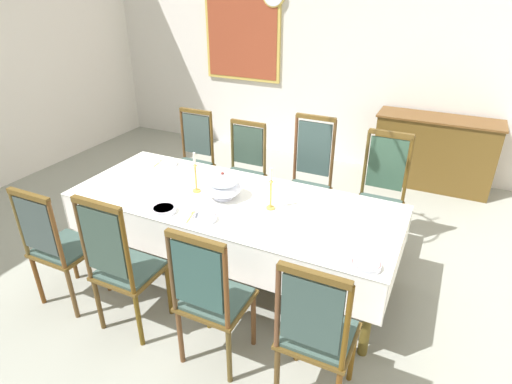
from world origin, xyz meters
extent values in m
cube|color=gray|center=(0.00, 0.00, -0.02)|extent=(7.03, 5.84, 0.04)
cube|color=silver|center=(0.00, 2.96, 1.77)|extent=(7.03, 0.08, 3.54)
cylinder|color=brown|center=(-1.28, -0.46, 0.35)|extent=(0.07, 0.07, 0.71)
cylinder|color=brown|center=(1.28, -0.46, 0.35)|extent=(0.07, 0.07, 0.71)
cylinder|color=brown|center=(-1.28, 0.42, 0.35)|extent=(0.07, 0.07, 0.71)
cylinder|color=brown|center=(1.28, 0.42, 0.35)|extent=(0.07, 0.07, 0.71)
cube|color=brown|center=(0.00, -0.02, 0.67)|extent=(2.65, 0.96, 0.08)
cube|color=brown|center=(0.00, -0.02, 0.72)|extent=(2.77, 1.08, 0.03)
cube|color=white|center=(0.00, -0.02, 0.74)|extent=(2.79, 1.10, 0.00)
cube|color=white|center=(0.00, -0.57, 0.56)|extent=(2.79, 0.00, 0.35)
cube|color=white|center=(0.00, 0.52, 0.56)|extent=(2.79, 0.00, 0.35)
cube|color=white|center=(-1.39, -0.02, 0.56)|extent=(0.00, 1.10, 0.35)
cube|color=white|center=(1.39, -0.02, 0.56)|extent=(0.00, 1.10, 0.35)
cylinder|color=brown|center=(-1.23, -0.72, 0.23)|extent=(0.04, 0.04, 0.47)
cylinder|color=brown|center=(-0.85, -0.72, 0.23)|extent=(0.04, 0.04, 0.47)
cylinder|color=brown|center=(-1.23, -1.08, 0.23)|extent=(0.04, 0.04, 0.47)
cylinder|color=brown|center=(-0.85, -1.08, 0.23)|extent=(0.04, 0.04, 0.47)
cube|color=brown|center=(-1.04, -0.90, 0.48)|extent=(0.44, 0.42, 0.03)
cube|color=#354A44|center=(-1.04, -0.90, 0.50)|extent=(0.40, 0.38, 0.02)
cylinder|color=brown|center=(-1.23, -1.09, 0.77)|extent=(0.03, 0.03, 0.56)
cylinder|color=brown|center=(-0.84, -1.09, 0.77)|extent=(0.03, 0.03, 0.56)
cube|color=#384442|center=(-1.04, -1.09, 0.80)|extent=(0.34, 0.02, 0.43)
cube|color=brown|center=(-1.04, -1.09, 1.05)|extent=(0.40, 0.04, 0.04)
cylinder|color=brown|center=(-0.85, 0.68, 0.23)|extent=(0.04, 0.04, 0.47)
cylinder|color=#564616|center=(-1.23, 0.68, 0.23)|extent=(0.04, 0.04, 0.47)
cylinder|color=brown|center=(-0.85, 1.04, 0.23)|extent=(0.04, 0.04, 0.47)
cylinder|color=brown|center=(-1.23, 1.04, 0.23)|extent=(0.04, 0.04, 0.47)
cube|color=brown|center=(-1.04, 0.86, 0.48)|extent=(0.44, 0.42, 0.03)
cube|color=#354A44|center=(-1.04, 0.86, 0.50)|extent=(0.40, 0.38, 0.02)
cylinder|color=brown|center=(-0.84, 1.05, 0.79)|extent=(0.03, 0.03, 0.60)
cylinder|color=brown|center=(-1.23, 1.05, 0.79)|extent=(0.03, 0.03, 0.60)
cube|color=#3B4B48|center=(-1.04, 1.05, 0.82)|extent=(0.34, 0.02, 0.46)
cube|color=brown|center=(-1.04, 1.05, 1.09)|extent=(0.40, 0.04, 0.04)
cylinder|color=brown|center=(-0.58, -0.72, 0.23)|extent=(0.04, 0.04, 0.47)
cylinder|color=#5B3D11|center=(-0.20, -0.72, 0.23)|extent=(0.04, 0.04, 0.47)
cylinder|color=#523A1A|center=(-0.58, -1.08, 0.23)|extent=(0.04, 0.04, 0.47)
cylinder|color=#5B4310|center=(-0.20, -1.08, 0.23)|extent=(0.04, 0.04, 0.47)
cube|color=brown|center=(-0.39, -0.90, 0.48)|extent=(0.44, 0.42, 0.03)
cube|color=#354A44|center=(-0.39, -0.90, 0.50)|extent=(0.40, 0.38, 0.02)
cylinder|color=brown|center=(-0.58, -1.09, 0.81)|extent=(0.03, 0.03, 0.65)
cylinder|color=#5A3A10|center=(-0.19, -1.09, 0.81)|extent=(0.03, 0.03, 0.65)
cube|color=#33463E|center=(-0.39, -1.09, 0.85)|extent=(0.34, 0.02, 0.49)
cube|color=brown|center=(-0.39, -1.09, 1.14)|extent=(0.40, 0.04, 0.04)
cylinder|color=brown|center=(-0.20, 0.68, 0.23)|extent=(0.04, 0.04, 0.47)
cylinder|color=#504514|center=(-0.58, 0.68, 0.23)|extent=(0.04, 0.04, 0.47)
cylinder|color=#4F4623|center=(-0.20, 1.04, 0.23)|extent=(0.04, 0.04, 0.47)
cylinder|color=brown|center=(-0.58, 1.04, 0.23)|extent=(0.04, 0.04, 0.47)
cube|color=brown|center=(-0.39, 0.86, 0.48)|extent=(0.44, 0.42, 0.03)
cube|color=#354A44|center=(-0.39, 0.86, 0.50)|extent=(0.40, 0.38, 0.02)
cylinder|color=brown|center=(-0.19, 1.05, 0.77)|extent=(0.03, 0.03, 0.55)
cylinder|color=brown|center=(-0.58, 1.05, 0.77)|extent=(0.03, 0.03, 0.55)
cube|color=#34473D|center=(-0.39, 1.05, 0.80)|extent=(0.34, 0.02, 0.42)
cube|color=brown|center=(-0.39, 1.05, 1.05)|extent=(0.40, 0.04, 0.04)
cylinder|color=#574011|center=(0.16, -0.72, 0.23)|extent=(0.04, 0.04, 0.47)
cylinder|color=brown|center=(0.54, -0.72, 0.23)|extent=(0.04, 0.04, 0.47)
cylinder|color=brown|center=(0.16, -1.08, 0.23)|extent=(0.04, 0.04, 0.47)
cylinder|color=brown|center=(0.54, -1.08, 0.23)|extent=(0.04, 0.04, 0.47)
cube|color=brown|center=(0.35, -0.90, 0.48)|extent=(0.44, 0.42, 0.03)
cube|color=#354A44|center=(0.35, -0.90, 0.50)|extent=(0.40, 0.38, 0.02)
cylinder|color=#523922|center=(0.16, -1.09, 0.79)|extent=(0.03, 0.03, 0.59)
cylinder|color=brown|center=(0.55, -1.09, 0.79)|extent=(0.03, 0.03, 0.59)
cube|color=#2D4C48|center=(0.35, -1.09, 0.81)|extent=(0.34, 0.02, 0.45)
cube|color=brown|center=(0.35, -1.09, 1.08)|extent=(0.40, 0.04, 0.04)
cylinder|color=brown|center=(0.54, 0.68, 0.23)|extent=(0.04, 0.04, 0.47)
cylinder|color=brown|center=(0.16, 0.68, 0.23)|extent=(0.04, 0.04, 0.47)
cylinder|color=brown|center=(0.54, 1.04, 0.23)|extent=(0.04, 0.04, 0.47)
cylinder|color=brown|center=(0.16, 1.04, 0.23)|extent=(0.04, 0.04, 0.47)
cube|color=brown|center=(0.35, 0.86, 0.48)|extent=(0.44, 0.42, 0.03)
cube|color=#354A44|center=(0.35, 0.86, 0.50)|extent=(0.40, 0.38, 0.02)
cylinder|color=#53371C|center=(0.55, 1.05, 0.85)|extent=(0.03, 0.03, 0.71)
cylinder|color=brown|center=(0.16, 1.05, 0.85)|extent=(0.03, 0.03, 0.71)
cube|color=#354947|center=(0.35, 1.05, 0.88)|extent=(0.34, 0.02, 0.54)
cube|color=brown|center=(0.35, 1.05, 1.21)|extent=(0.40, 0.04, 0.04)
cylinder|color=brown|center=(0.88, -0.72, 0.23)|extent=(0.04, 0.04, 0.47)
cylinder|color=brown|center=(1.26, -0.72, 0.23)|extent=(0.04, 0.04, 0.47)
cylinder|color=#50381B|center=(0.88, -1.08, 0.23)|extent=(0.04, 0.04, 0.47)
cube|color=brown|center=(1.07, -0.90, 0.48)|extent=(0.44, 0.42, 0.03)
cube|color=#354A44|center=(1.07, -0.90, 0.50)|extent=(0.40, 0.38, 0.02)
cylinder|color=brown|center=(0.87, -1.09, 0.78)|extent=(0.03, 0.03, 0.58)
cylinder|color=#5F3E10|center=(1.26, -1.09, 0.78)|extent=(0.03, 0.03, 0.58)
cube|color=#354A46|center=(1.07, -1.09, 0.81)|extent=(0.34, 0.02, 0.44)
cube|color=brown|center=(1.07, -1.09, 1.07)|extent=(0.40, 0.04, 0.04)
cylinder|color=brown|center=(1.26, 0.68, 0.23)|extent=(0.04, 0.04, 0.47)
cylinder|color=brown|center=(0.88, 0.68, 0.23)|extent=(0.04, 0.04, 0.47)
cylinder|color=brown|center=(1.26, 1.04, 0.23)|extent=(0.04, 0.04, 0.47)
cylinder|color=brown|center=(0.88, 1.04, 0.23)|extent=(0.04, 0.04, 0.47)
cube|color=brown|center=(1.07, 0.86, 0.48)|extent=(0.44, 0.42, 0.03)
cube|color=#354A44|center=(1.07, 0.86, 0.50)|extent=(0.40, 0.38, 0.02)
cylinder|color=#563C13|center=(1.26, 1.05, 0.82)|extent=(0.03, 0.03, 0.66)
cylinder|color=#503F1A|center=(0.87, 1.05, 0.82)|extent=(0.03, 0.03, 0.66)
cube|color=#325140|center=(1.07, 1.05, 0.85)|extent=(0.34, 0.02, 0.50)
cube|color=brown|center=(1.07, 1.05, 1.15)|extent=(0.40, 0.04, 0.04)
cylinder|color=white|center=(-0.08, -0.02, 0.75)|extent=(0.17, 0.17, 0.02)
ellipsoid|color=white|center=(-0.08, -0.02, 0.83)|extent=(0.31, 0.31, 0.14)
ellipsoid|color=white|center=(-0.08, -0.02, 0.91)|extent=(0.27, 0.27, 0.11)
sphere|color=brown|center=(-0.08, -0.02, 0.97)|extent=(0.03, 0.03, 0.03)
cylinder|color=gold|center=(-0.35, -0.02, 0.75)|extent=(0.07, 0.07, 0.02)
cylinder|color=gold|center=(-0.35, -0.02, 0.87)|extent=(0.02, 0.02, 0.23)
cone|color=gold|center=(-0.35, -0.02, 1.00)|extent=(0.04, 0.04, 0.02)
cylinder|color=silver|center=(-0.35, -0.02, 1.06)|extent=(0.02, 0.02, 0.10)
cylinder|color=gold|center=(0.35, -0.02, 0.75)|extent=(0.07, 0.07, 0.02)
cylinder|color=gold|center=(0.35, -0.02, 0.87)|extent=(0.02, 0.02, 0.23)
cone|color=gold|center=(0.35, -0.02, 0.99)|extent=(0.04, 0.04, 0.02)
cylinder|color=silver|center=(0.35, -0.02, 1.05)|extent=(0.02, 0.02, 0.10)
cylinder|color=white|center=(-0.92, 0.35, 0.76)|extent=(0.17, 0.17, 0.03)
cylinder|color=white|center=(-0.92, 0.35, 0.76)|extent=(0.14, 0.14, 0.02)
torus|color=brown|center=(-0.92, 0.35, 0.77)|extent=(0.17, 0.17, 0.01)
cylinder|color=white|center=(-0.03, -0.40, 0.76)|extent=(0.19, 0.19, 0.04)
cylinder|color=white|center=(-0.03, -0.40, 0.77)|extent=(0.16, 0.16, 0.02)
torus|color=brown|center=(-0.03, -0.40, 0.77)|extent=(0.18, 0.18, 0.01)
cylinder|color=white|center=(1.22, -0.46, 0.76)|extent=(0.19, 0.19, 0.04)
cylinder|color=white|center=(1.22, -0.46, 0.77)|extent=(0.16, 0.16, 0.03)
torus|color=brown|center=(1.22, -0.46, 0.78)|extent=(0.19, 0.19, 0.01)
cylinder|color=white|center=(-0.39, -0.44, 0.76)|extent=(0.20, 0.20, 0.04)
cylinder|color=white|center=(-0.39, -0.44, 0.77)|extent=(0.16, 0.16, 0.03)
torus|color=brown|center=(-0.39, -0.44, 0.78)|extent=(0.19, 0.19, 0.01)
cube|color=gold|center=(-1.04, 0.32, 0.75)|extent=(0.03, 0.14, 0.00)
ellipsoid|color=gold|center=(-1.05, 0.40, 0.75)|extent=(0.03, 0.05, 0.01)
cube|color=gold|center=(-0.15, -0.44, 0.75)|extent=(0.04, 0.14, 0.00)
ellipsoid|color=gold|center=(-0.17, -0.36, 0.75)|extent=(0.03, 0.05, 0.01)
cube|color=brown|center=(1.40, 2.64, 0.44)|extent=(1.40, 0.44, 0.88)
cube|color=brown|center=(1.40, 2.64, 0.89)|extent=(1.44, 0.48, 0.02)
cube|color=brown|center=(1.75, 2.87, 0.44)|extent=(0.59, 0.01, 0.70)
cube|color=brown|center=(1.05, 2.87, 0.44)|extent=(0.59, 0.01, 0.70)
cube|color=#D1B251|center=(-1.40, 2.90, 1.73)|extent=(1.17, 0.04, 1.38)
cube|color=#984027|center=(-1.40, 2.88, 1.73)|extent=(1.09, 0.01, 1.30)
camera|label=1|loc=(1.55, -2.77, 2.43)|focal=29.76mm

